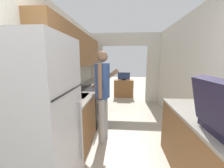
% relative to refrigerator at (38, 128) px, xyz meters
% --- Properties ---
extents(wall_left, '(0.38, 6.92, 2.50)m').
position_rel_refrigerator_xyz_m(wall_left, '(-0.29, 1.42, 0.59)').
color(wall_left, silver).
rests_on(wall_left, ground_plane).
extents(wall_right, '(0.06, 6.92, 2.50)m').
position_rel_refrigerator_xyz_m(wall_right, '(2.18, 0.99, 0.36)').
color(wall_right, silver).
rests_on(wall_right, ground_plane).
extents(wall_far_with_doorway, '(2.90, 0.06, 2.50)m').
position_rel_refrigerator_xyz_m(wall_far_with_doorway, '(0.91, 3.88, 0.54)').
color(wall_far_with_doorway, silver).
rests_on(wall_far_with_doorway, ground_plane).
extents(counter_left, '(0.62, 3.28, 0.90)m').
position_rel_refrigerator_xyz_m(counter_left, '(-0.04, 2.01, -0.44)').
color(counter_left, brown).
rests_on(counter_left, ground_plane).
extents(counter_right, '(0.62, 1.60, 0.90)m').
position_rel_refrigerator_xyz_m(counter_right, '(1.85, 0.37, -0.44)').
color(counter_right, brown).
rests_on(counter_right, ground_plane).
extents(refrigerator, '(0.71, 0.70, 1.78)m').
position_rel_refrigerator_xyz_m(refrigerator, '(0.00, 0.00, 0.00)').
color(refrigerator, '#B7B7BC').
rests_on(refrigerator, ground_plane).
extents(range_oven, '(0.66, 0.73, 1.04)m').
position_rel_refrigerator_xyz_m(range_oven, '(-0.03, 1.95, -0.44)').
color(range_oven, black).
rests_on(range_oven, ground_plane).
extents(person, '(0.55, 0.42, 1.72)m').
position_rel_refrigerator_xyz_m(person, '(0.47, 1.26, 0.04)').
color(person, '#9E9E9E').
rests_on(person, ground_plane).
extents(tv_cabinet, '(0.81, 0.42, 0.72)m').
position_rel_refrigerator_xyz_m(tv_cabinet, '(0.89, 4.56, -0.53)').
color(tv_cabinet, brown).
rests_on(tv_cabinet, ground_plane).
extents(television, '(0.50, 0.16, 0.32)m').
position_rel_refrigerator_xyz_m(television, '(0.89, 4.51, -0.01)').
color(television, black).
rests_on(television, tv_cabinet).
extents(knife, '(0.09, 0.33, 0.02)m').
position_rel_refrigerator_xyz_m(knife, '(-0.03, 2.40, 0.01)').
color(knife, '#B7B7BC').
rests_on(knife, counter_left).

